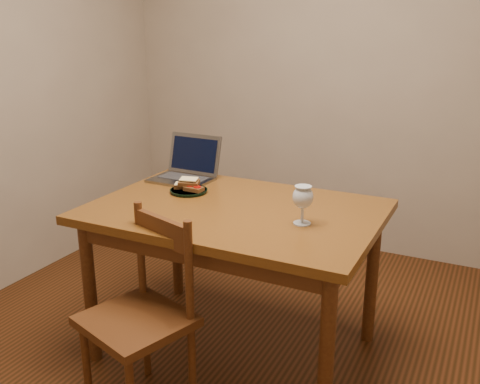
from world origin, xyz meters
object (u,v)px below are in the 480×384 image
at_px(milk_glass, 303,205).
at_px(laptop, 187,167).
at_px(table, 235,225).
at_px(chair, 140,307).
at_px(plate, 189,191).

relative_size(milk_glass, laptop, 0.52).
bearing_deg(table, laptop, 144.64).
xyz_separation_m(chair, laptop, (-0.29, 0.85, 0.34)).
relative_size(table, laptop, 4.03).
height_order(table, milk_glass, milk_glass).
relative_size(chair, milk_glass, 2.91).
height_order(chair, plate, chair).
bearing_deg(chair, plate, 121.30).
xyz_separation_m(table, laptop, (-0.45, 0.32, 0.15)).
height_order(table, laptop, laptop).
height_order(milk_glass, laptop, laptop).
bearing_deg(milk_glass, laptop, 154.34).
height_order(plate, milk_glass, milk_glass).
bearing_deg(table, milk_glass, -10.48).
bearing_deg(plate, chair, -76.64).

